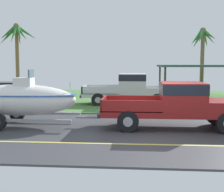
{
  "coord_description": "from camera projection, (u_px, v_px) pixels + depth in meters",
  "views": [
    {
      "loc": [
        -0.57,
        -11.36,
        2.5
      ],
      "look_at": [
        -1.66,
        1.93,
        1.13
      ],
      "focal_mm": 49.71,
      "sensor_mm": 36.0,
      "label": 1
    }
  ],
  "objects": [
    {
      "name": "pickup_truck_towing",
      "position": [
        181.0,
        103.0,
        12.08
      ],
      "size": [
        5.69,
        1.98,
        1.8
      ],
      "color": "maroon",
      "rests_on": "ground"
    },
    {
      "name": "palm_tree_mid",
      "position": [
        203.0,
        43.0,
        25.31
      ],
      "size": [
        2.23,
        3.34,
        5.49
      ],
      "color": "brown",
      "rests_on": "ground"
    },
    {
      "name": "parked_sedan_near",
      "position": [
        13.0,
        93.0,
        19.8
      ],
      "size": [
        4.75,
        1.91,
        1.38
      ],
      "color": "black",
      "rests_on": "ground"
    },
    {
      "name": "parked_pickup_background",
      "position": [
        132.0,
        88.0,
        19.0
      ],
      "size": [
        5.52,
        2.05,
        1.94
      ],
      "color": "silver",
      "rests_on": "ground"
    },
    {
      "name": "boat_on_trailer",
      "position": [
        18.0,
        99.0,
        12.6
      ],
      "size": [
        5.92,
        2.15,
        2.29
      ],
      "color": "gray",
      "rests_on": "ground"
    },
    {
      "name": "ground",
      "position": [
        146.0,
        104.0,
        19.78
      ],
      "size": [
        36.0,
        22.0,
        0.11
      ],
      "color": "#38383D"
    },
    {
      "name": "carport_awning",
      "position": [
        206.0,
        66.0,
        22.01
      ],
      "size": [
        6.68,
        5.24,
        2.46
      ],
      "color": "#4C4238",
      "rests_on": "ground"
    },
    {
      "name": "palm_tree_far_left",
      "position": [
        16.0,
        39.0,
        25.99
      ],
      "size": [
        3.03,
        3.44,
        5.93
      ],
      "color": "brown",
      "rests_on": "ground"
    }
  ]
}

